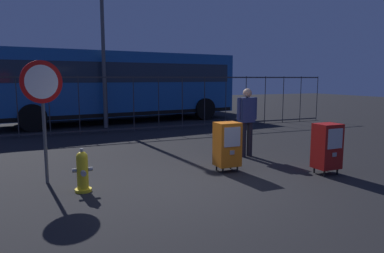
{
  "coord_description": "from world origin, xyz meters",
  "views": [
    {
      "loc": [
        -2.63,
        -5.59,
        1.91
      ],
      "look_at": [
        0.3,
        1.2,
        0.9
      ],
      "focal_mm": 32.96,
      "sensor_mm": 36.0,
      "label": 1
    }
  ],
  "objects_px": {
    "bus_near": "(119,83)",
    "stop_sign": "(43,96)",
    "fire_hydrant": "(83,171)",
    "newspaper_box_primary": "(327,146)",
    "pedestrian": "(247,118)",
    "street_light_near_left": "(103,28)",
    "newspaper_box_secondary": "(227,144)",
    "bus_far": "(122,82)"
  },
  "relations": [
    {
      "from": "stop_sign",
      "to": "fire_hydrant",
      "type": "bearing_deg",
      "value": -54.38
    },
    {
      "from": "fire_hydrant",
      "to": "bus_near",
      "type": "relative_size",
      "value": 0.07
    },
    {
      "from": "newspaper_box_primary",
      "to": "newspaper_box_secondary",
      "type": "distance_m",
      "value": 1.99
    },
    {
      "from": "pedestrian",
      "to": "street_light_near_left",
      "type": "bearing_deg",
      "value": 109.44
    },
    {
      "from": "newspaper_box_primary",
      "to": "bus_far",
      "type": "distance_m",
      "value": 13.99
    },
    {
      "from": "stop_sign",
      "to": "bus_near",
      "type": "relative_size",
      "value": 0.21
    },
    {
      "from": "fire_hydrant",
      "to": "newspaper_box_primary",
      "type": "relative_size",
      "value": 0.73
    },
    {
      "from": "bus_near",
      "to": "street_light_near_left",
      "type": "bearing_deg",
      "value": -125.2
    },
    {
      "from": "stop_sign",
      "to": "street_light_near_left",
      "type": "distance_m",
      "value": 7.71
    },
    {
      "from": "bus_near",
      "to": "street_light_near_left",
      "type": "distance_m",
      "value": 2.82
    },
    {
      "from": "stop_sign",
      "to": "street_light_near_left",
      "type": "relative_size",
      "value": 0.34
    },
    {
      "from": "newspaper_box_secondary",
      "to": "street_light_near_left",
      "type": "xyz_separation_m",
      "value": [
        -1.18,
        7.6,
        3.22
      ]
    },
    {
      "from": "pedestrian",
      "to": "bus_near",
      "type": "xyz_separation_m",
      "value": [
        -1.41,
        8.22,
        0.76
      ]
    },
    {
      "from": "newspaper_box_primary",
      "to": "bus_near",
      "type": "xyz_separation_m",
      "value": [
        -2.03,
        10.24,
        1.14
      ]
    },
    {
      "from": "street_light_near_left",
      "to": "bus_far",
      "type": "bearing_deg",
      "value": 71.02
    },
    {
      "from": "bus_near",
      "to": "stop_sign",
      "type": "bearing_deg",
      "value": -116.98
    },
    {
      "from": "pedestrian",
      "to": "bus_far",
      "type": "relative_size",
      "value": 0.16
    },
    {
      "from": "newspaper_box_primary",
      "to": "newspaper_box_secondary",
      "type": "xyz_separation_m",
      "value": [
        -1.74,
        0.97,
        0.0
      ]
    },
    {
      "from": "fire_hydrant",
      "to": "newspaper_box_secondary",
      "type": "xyz_separation_m",
      "value": [
        2.9,
        0.2,
        0.22
      ]
    },
    {
      "from": "fire_hydrant",
      "to": "street_light_near_left",
      "type": "distance_m",
      "value": 8.7
    },
    {
      "from": "fire_hydrant",
      "to": "street_light_near_left",
      "type": "bearing_deg",
      "value": 77.63
    },
    {
      "from": "fire_hydrant",
      "to": "pedestrian",
      "type": "height_order",
      "value": "pedestrian"
    },
    {
      "from": "fire_hydrant",
      "to": "bus_near",
      "type": "distance_m",
      "value": 9.92
    },
    {
      "from": "fire_hydrant",
      "to": "bus_far",
      "type": "distance_m",
      "value": 13.67
    },
    {
      "from": "fire_hydrant",
      "to": "street_light_near_left",
      "type": "xyz_separation_m",
      "value": [
        1.71,
        7.8,
        3.44
      ]
    },
    {
      "from": "newspaper_box_secondary",
      "to": "street_light_near_left",
      "type": "distance_m",
      "value": 8.34
    },
    {
      "from": "newspaper_box_secondary",
      "to": "street_light_near_left",
      "type": "relative_size",
      "value": 0.16
    },
    {
      "from": "stop_sign",
      "to": "bus_near",
      "type": "distance_m",
      "value": 9.26
    },
    {
      "from": "pedestrian",
      "to": "street_light_near_left",
      "type": "distance_m",
      "value": 7.5
    },
    {
      "from": "newspaper_box_secondary",
      "to": "pedestrian",
      "type": "distance_m",
      "value": 1.59
    },
    {
      "from": "fire_hydrant",
      "to": "newspaper_box_primary",
      "type": "height_order",
      "value": "newspaper_box_primary"
    },
    {
      "from": "pedestrian",
      "to": "street_light_near_left",
      "type": "xyz_separation_m",
      "value": [
        -2.31,
        6.54,
        2.85
      ]
    },
    {
      "from": "stop_sign",
      "to": "bus_far",
      "type": "xyz_separation_m",
      "value": [
        4.1,
        12.37,
        0.11
      ]
    },
    {
      "from": "fire_hydrant",
      "to": "newspaper_box_secondary",
      "type": "relative_size",
      "value": 0.73
    },
    {
      "from": "bus_near",
      "to": "street_light_near_left",
      "type": "height_order",
      "value": "street_light_near_left"
    },
    {
      "from": "bus_near",
      "to": "pedestrian",
      "type": "bearing_deg",
      "value": -87.28
    },
    {
      "from": "newspaper_box_primary",
      "to": "newspaper_box_secondary",
      "type": "height_order",
      "value": "same"
    },
    {
      "from": "bus_far",
      "to": "stop_sign",
      "type": "bearing_deg",
      "value": -113.61
    },
    {
      "from": "newspaper_box_secondary",
      "to": "bus_near",
      "type": "xyz_separation_m",
      "value": [
        -0.29,
        9.27,
        1.14
      ]
    },
    {
      "from": "newspaper_box_secondary",
      "to": "bus_far",
      "type": "height_order",
      "value": "bus_far"
    },
    {
      "from": "bus_far",
      "to": "street_light_near_left",
      "type": "bearing_deg",
      "value": -114.26
    },
    {
      "from": "newspaper_box_secondary",
      "to": "bus_near",
      "type": "relative_size",
      "value": 0.1
    }
  ]
}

